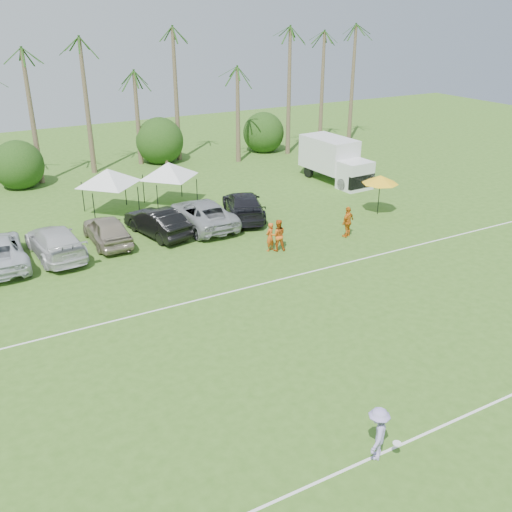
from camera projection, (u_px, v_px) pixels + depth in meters
ground at (446, 489)px, 16.31m from camera, size 120.00×120.00×0.00m
field_lines at (295, 353)px, 22.71m from camera, size 80.00×12.10×0.01m
palm_tree_4 at (33, 83)px, 41.95m from camera, size 2.40×2.40×8.90m
palm_tree_5 at (86, 68)px, 43.38m from camera, size 2.40×2.40×9.90m
palm_tree_6 at (136, 54)px, 44.81m from camera, size 2.40×2.40×10.90m
palm_tree_7 at (182, 41)px, 46.24m from camera, size 2.40×2.40×11.90m
palm_tree_8 at (237, 71)px, 49.50m from camera, size 2.40×2.40×8.90m
palm_tree_9 at (287, 58)px, 51.37m from camera, size 2.40×2.40×9.90m
palm_tree_10 at (332, 47)px, 53.24m from camera, size 2.40×2.40×10.90m
palm_tree_11 at (367, 36)px, 54.67m from camera, size 2.40×2.40×11.90m
bush_tree_1 at (15, 159)px, 44.15m from camera, size 4.00×4.00×4.00m
bush_tree_2 at (162, 143)px, 49.48m from camera, size 4.00×4.00×4.00m
bush_tree_3 at (262, 131)px, 53.92m from camera, size 4.00×4.00×4.00m
sideline_player_a at (270, 237)px, 31.92m from camera, size 0.71×0.60×1.66m
sideline_player_b at (278, 235)px, 31.90m from camera, size 1.09×0.97×1.84m
sideline_player_c at (348, 222)px, 33.83m from camera, size 1.20×0.83×1.89m
box_truck at (335, 159)px, 44.30m from camera, size 2.76×6.53×3.30m
canopy_tent_left at (107, 169)px, 36.63m from camera, size 4.46×4.46×3.61m
canopy_tent_right at (168, 162)px, 38.39m from camera, size 4.36×4.36×3.53m
market_umbrella at (380, 179)px, 36.94m from camera, size 2.38×2.38×2.65m
frisbee_player at (378, 434)px, 17.14m from camera, size 1.32×1.25×1.80m
parked_car_3 at (55, 242)px, 31.22m from camera, size 2.76×5.91×1.67m
parked_car_4 at (107, 230)px, 32.90m from camera, size 2.00×4.91×1.67m
parked_car_5 at (157, 222)px, 34.11m from camera, size 2.83×5.33×1.67m
parked_car_6 at (203, 214)px, 35.47m from camera, size 2.82×6.03×1.67m
parked_car_7 at (243, 205)px, 36.99m from camera, size 4.16×6.20×1.67m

